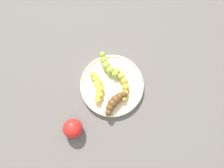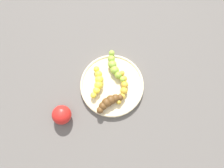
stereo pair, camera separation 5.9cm
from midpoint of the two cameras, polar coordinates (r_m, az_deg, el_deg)
The scene contains 7 objects.
ground_plane at distance 0.91m, azimuth -1.83°, elevation -0.81°, with size 2.40×2.40×0.00m, color #56514C.
fruit_bowl at distance 0.90m, azimuth -1.85°, elevation -0.64°, with size 0.25×0.25×0.02m.
banana_spotted at distance 0.88m, azimuth 0.99°, elevation -0.35°, with size 0.10×0.10×0.03m.
banana_green at distance 0.89m, azimuth -2.57°, elevation 3.91°, with size 0.13×0.06×0.03m.
banana_yellow at distance 0.88m, azimuth -5.41°, elevation -0.90°, with size 0.10×0.09×0.03m.
banana_overripe at distance 0.86m, azimuth -1.28°, elevation -4.76°, with size 0.05×0.11×0.04m.
apple_red at distance 0.87m, azimuth -11.54°, elevation -10.96°, with size 0.07×0.07×0.07m, color red.
Camera 1 is at (0.11, -0.16, 0.89)m, focal length 37.23 mm.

